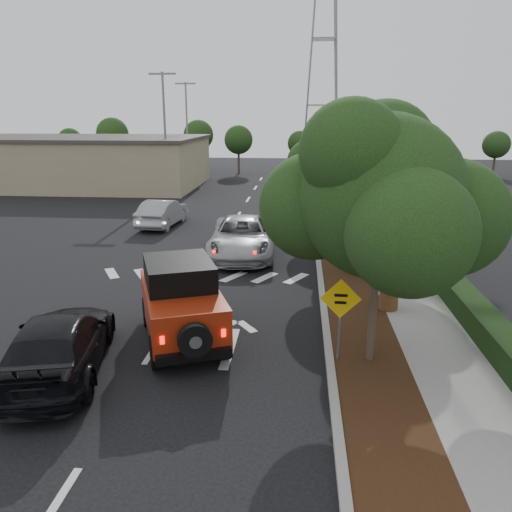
# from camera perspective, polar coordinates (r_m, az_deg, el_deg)

# --- Properties ---
(ground) EXTENTS (120.00, 120.00, 0.00)m
(ground) POSITION_cam_1_polar(r_m,az_deg,el_deg) (13.92, -11.31, -9.94)
(ground) COLOR black
(ground) RESTS_ON ground
(curb) EXTENTS (0.20, 70.00, 0.15)m
(curb) POSITION_cam_1_polar(r_m,az_deg,el_deg) (24.72, 6.86, 1.93)
(curb) COLOR #9E9B93
(curb) RESTS_ON ground
(planting_strip) EXTENTS (1.80, 70.00, 0.12)m
(planting_strip) POSITION_cam_1_polar(r_m,az_deg,el_deg) (24.78, 9.17, 1.83)
(planting_strip) COLOR black
(planting_strip) RESTS_ON ground
(sidewalk) EXTENTS (2.00, 70.00, 0.12)m
(sidewalk) POSITION_cam_1_polar(r_m,az_deg,el_deg) (24.99, 13.52, 1.71)
(sidewalk) COLOR gray
(sidewalk) RESTS_ON ground
(hedge) EXTENTS (0.80, 70.00, 0.80)m
(hedge) POSITION_cam_1_polar(r_m,az_deg,el_deg) (25.16, 16.72, 2.37)
(hedge) COLOR black
(hedge) RESTS_ON ground
(commercial_building) EXTENTS (22.00, 12.00, 4.00)m
(commercial_building) POSITION_cam_1_polar(r_m,az_deg,el_deg) (46.58, -20.40, 10.00)
(commercial_building) COLOR gray
(commercial_building) RESTS_ON ground
(transmission_tower) EXTENTS (7.00, 4.00, 28.00)m
(transmission_tower) POSITION_cam_1_polar(r_m,az_deg,el_deg) (60.33, 7.27, 10.07)
(transmission_tower) COLOR slate
(transmission_tower) RESTS_ON ground
(street_tree_near) EXTENTS (3.80, 3.80, 5.92)m
(street_tree_near) POSITION_cam_1_polar(r_m,az_deg,el_deg) (13.09, 12.83, -11.79)
(street_tree_near) COLOR black
(street_tree_near) RESTS_ON ground
(street_tree_mid) EXTENTS (3.20, 3.20, 5.32)m
(street_tree_mid) POSITION_cam_1_polar(r_m,az_deg,el_deg) (19.52, 10.22, -2.25)
(street_tree_mid) COLOR black
(street_tree_mid) RESTS_ON ground
(street_tree_far) EXTENTS (3.40, 3.40, 5.62)m
(street_tree_far) POSITION_cam_1_polar(r_m,az_deg,el_deg) (25.76, 9.02, 2.24)
(street_tree_far) COLOR black
(street_tree_far) RESTS_ON ground
(light_pole_a) EXTENTS (2.00, 0.22, 9.00)m
(light_pole_a) POSITION_cam_1_polar(r_m,az_deg,el_deg) (39.80, -10.02, 6.99)
(light_pole_a) COLOR slate
(light_pole_a) RESTS_ON ground
(light_pole_b) EXTENTS (2.00, 0.22, 9.00)m
(light_pole_b) POSITION_cam_1_polar(r_m,az_deg,el_deg) (51.59, -7.69, 9.08)
(light_pole_b) COLOR slate
(light_pole_b) RESTS_ON ground
(red_jeep) EXTENTS (3.19, 4.50, 2.20)m
(red_jeep) POSITION_cam_1_polar(r_m,az_deg,el_deg) (13.81, -8.62, -4.97)
(red_jeep) COLOR black
(red_jeep) RESTS_ON ground
(silver_suv_ahead) EXTENTS (3.12, 6.10, 1.65)m
(silver_suv_ahead) POSITION_cam_1_polar(r_m,az_deg,el_deg) (21.85, -1.62, 2.20)
(silver_suv_ahead) COLOR #A3A6AA
(silver_suv_ahead) RESTS_ON ground
(black_suv_oncoming) EXTENTS (3.12, 5.40, 1.47)m
(black_suv_oncoming) POSITION_cam_1_polar(r_m,az_deg,el_deg) (12.91, -21.59, -9.33)
(black_suv_oncoming) COLOR black
(black_suv_oncoming) RESTS_ON ground
(silver_sedan_oncoming) EXTENTS (1.95, 4.61, 1.48)m
(silver_sedan_oncoming) POSITION_cam_1_polar(r_m,az_deg,el_deg) (28.19, -10.64, 4.88)
(silver_sedan_oncoming) COLOR #95979B
(silver_sedan_oncoming) RESTS_ON ground
(parked_suv) EXTENTS (5.16, 2.69, 1.68)m
(parked_suv) POSITION_cam_1_polar(r_m,az_deg,el_deg) (39.99, -12.97, 8.08)
(parked_suv) COLOR #AFB2B7
(parked_suv) RESTS_ON ground
(speed_hump_sign) EXTENTS (0.99, 0.09, 2.11)m
(speed_hump_sign) POSITION_cam_1_polar(r_m,az_deg,el_deg) (12.30, 9.60, -5.97)
(speed_hump_sign) COLOR slate
(speed_hump_sign) RESTS_ON ground
(terracotta_planter) EXTENTS (0.73, 0.73, 1.26)m
(terracotta_planter) POSITION_cam_1_polar(r_m,az_deg,el_deg) (16.01, 15.02, -3.40)
(terracotta_planter) COLOR brown
(terracotta_planter) RESTS_ON ground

